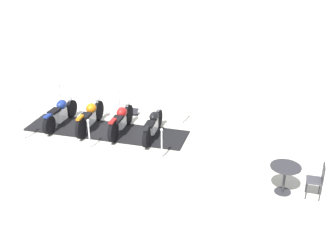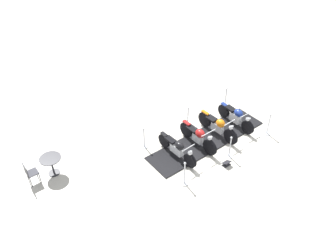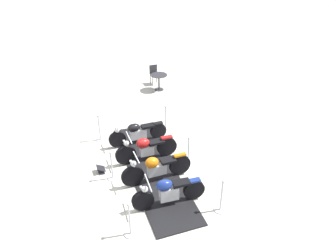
{
  "view_description": "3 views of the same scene",
  "coord_description": "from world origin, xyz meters",
  "px_view_note": "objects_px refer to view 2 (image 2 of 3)",
  "views": [
    {
      "loc": [
        -4.77,
        -12.82,
        6.53
      ],
      "look_at": [
        1.37,
        -1.9,
        0.66
      ],
      "focal_mm": 46.71,
      "sensor_mm": 36.0,
      "label": 1
    },
    {
      "loc": [
        11.53,
        -0.26,
        9.75
      ],
      "look_at": [
        0.56,
        -1.62,
        1.05
      ],
      "focal_mm": 37.33,
      "sensor_mm": 36.0,
      "label": 2
    },
    {
      "loc": [
        -4.21,
        7.5,
        6.76
      ],
      "look_at": [
        0.08,
        -1.4,
        0.91
      ],
      "focal_mm": 35.19,
      "sensor_mm": 36.0,
      "label": 3
    }
  ],
  "objects_px": {
    "cafe_table": "(51,162)",
    "cafe_chair_near_table": "(30,172)",
    "stanchion_right_mid": "(230,150)",
    "stanchion_left_mid": "(188,119)",
    "stanchion_right_front": "(184,177)",
    "info_placard": "(226,164)",
    "stanchion_right_rear": "(268,128)",
    "stanchion_left_rear": "(225,101)",
    "motorcycle_black": "(177,148)",
    "motorcycle_maroon": "(198,136)",
    "stanchion_left_front": "(144,140)",
    "motorcycle_navy": "(236,117)",
    "motorcycle_copper": "(218,126)"
  },
  "relations": [
    {
      "from": "motorcycle_black",
      "to": "stanchion_left_front",
      "type": "distance_m",
      "value": 1.49
    },
    {
      "from": "motorcycle_black",
      "to": "stanchion_right_front",
      "type": "xyz_separation_m",
      "value": [
        1.37,
        0.41,
        -0.14
      ]
    },
    {
      "from": "stanchion_left_front",
      "to": "cafe_chair_near_table",
      "type": "relative_size",
      "value": 1.05
    },
    {
      "from": "motorcycle_black",
      "to": "cafe_chair_near_table",
      "type": "height_order",
      "value": "cafe_chair_near_table"
    },
    {
      "from": "info_placard",
      "to": "stanchion_right_rear",
      "type": "bearing_deg",
      "value": -173.95
    },
    {
      "from": "motorcycle_maroon",
      "to": "stanchion_right_mid",
      "type": "bearing_deg",
      "value": 23.35
    },
    {
      "from": "motorcycle_navy",
      "to": "stanchion_right_mid",
      "type": "relative_size",
      "value": 1.6
    },
    {
      "from": "stanchion_right_front",
      "to": "stanchion_left_front",
      "type": "relative_size",
      "value": 1.06
    },
    {
      "from": "stanchion_right_front",
      "to": "motorcycle_black",
      "type": "bearing_deg",
      "value": -163.44
    },
    {
      "from": "stanchion_right_rear",
      "to": "cafe_table",
      "type": "bearing_deg",
      "value": -67.52
    },
    {
      "from": "stanchion_right_rear",
      "to": "stanchion_left_front",
      "type": "bearing_deg",
      "value": -73.46
    },
    {
      "from": "stanchion_right_front",
      "to": "stanchion_left_rear",
      "type": "height_order",
      "value": "stanchion_left_rear"
    },
    {
      "from": "motorcycle_maroon",
      "to": "stanchion_right_rear",
      "type": "distance_m",
      "value": 3.2
    },
    {
      "from": "stanchion_left_front",
      "to": "stanchion_right_mid",
      "type": "distance_m",
      "value": 3.5
    },
    {
      "from": "stanchion_right_mid",
      "to": "cafe_table",
      "type": "height_order",
      "value": "stanchion_right_mid"
    },
    {
      "from": "stanchion_right_mid",
      "to": "motorcycle_black",
      "type": "bearing_deg",
      "value": -81.56
    },
    {
      "from": "stanchion_right_front",
      "to": "stanchion_left_mid",
      "type": "relative_size",
      "value": 1.06
    },
    {
      "from": "motorcycle_copper",
      "to": "stanchion_left_front",
      "type": "bearing_deg",
      "value": -116.01
    },
    {
      "from": "stanchion_right_front",
      "to": "info_placard",
      "type": "distance_m",
      "value": 1.97
    },
    {
      "from": "stanchion_right_mid",
      "to": "stanchion_right_rear",
      "type": "relative_size",
      "value": 0.97
    },
    {
      "from": "stanchion_left_rear",
      "to": "cafe_table",
      "type": "distance_m",
      "value": 8.42
    },
    {
      "from": "stanchion_left_rear",
      "to": "stanchion_right_rear",
      "type": "xyz_separation_m",
      "value": [
        1.82,
        1.83,
        0.0
      ]
    },
    {
      "from": "stanchion_left_mid",
      "to": "cafe_table",
      "type": "height_order",
      "value": "stanchion_left_mid"
    },
    {
      "from": "motorcycle_black",
      "to": "stanchion_left_mid",
      "type": "distance_m",
      "value": 2.15
    },
    {
      "from": "stanchion_left_front",
      "to": "cafe_table",
      "type": "bearing_deg",
      "value": -58.91
    },
    {
      "from": "motorcycle_black",
      "to": "stanchion_right_front",
      "type": "height_order",
      "value": "stanchion_right_front"
    },
    {
      "from": "motorcycle_maroon",
      "to": "stanchion_left_front",
      "type": "bearing_deg",
      "value": -126.62
    },
    {
      "from": "motorcycle_black",
      "to": "info_placard",
      "type": "relative_size",
      "value": 4.16
    },
    {
      "from": "stanchion_left_front",
      "to": "motorcycle_maroon",
      "type": "bearing_deg",
      "value": 99.09
    },
    {
      "from": "stanchion_right_front",
      "to": "stanchion_right_mid",
      "type": "bearing_deg",
      "value": 135.09
    },
    {
      "from": "stanchion_left_mid",
      "to": "cafe_table",
      "type": "distance_m",
      "value": 6.06
    },
    {
      "from": "cafe_table",
      "to": "stanchion_right_front",
      "type": "bearing_deg",
      "value": 91.19
    },
    {
      "from": "info_placard",
      "to": "stanchion_left_rear",
      "type": "bearing_deg",
      "value": -134.37
    },
    {
      "from": "stanchion_right_mid",
      "to": "info_placard",
      "type": "bearing_deg",
      "value": -11.05
    },
    {
      "from": "stanchion_right_rear",
      "to": "cafe_chair_near_table",
      "type": "height_order",
      "value": "stanchion_right_rear"
    },
    {
      "from": "stanchion_right_mid",
      "to": "stanchion_left_rear",
      "type": "relative_size",
      "value": 0.96
    },
    {
      "from": "motorcycle_black",
      "to": "stanchion_right_mid",
      "type": "height_order",
      "value": "stanchion_right_mid"
    },
    {
      "from": "cafe_table",
      "to": "cafe_chair_near_table",
      "type": "relative_size",
      "value": 0.83
    },
    {
      "from": "motorcycle_black",
      "to": "stanchion_right_mid",
      "type": "bearing_deg",
      "value": 50.97
    },
    {
      "from": "stanchion_right_mid",
      "to": "cafe_chair_near_table",
      "type": "height_order",
      "value": "stanchion_right_mid"
    },
    {
      "from": "stanchion_left_mid",
      "to": "stanchion_right_mid",
      "type": "bearing_deg",
      "value": 45.09
    },
    {
      "from": "motorcycle_black",
      "to": "stanchion_left_front",
      "type": "relative_size",
      "value": 1.67
    },
    {
      "from": "stanchion_right_rear",
      "to": "stanchion_left_rear",
      "type": "bearing_deg",
      "value": -134.91
    },
    {
      "from": "motorcycle_black",
      "to": "stanchion_left_rear",
      "type": "height_order",
      "value": "stanchion_left_rear"
    },
    {
      "from": "stanchion_right_mid",
      "to": "stanchion_left_rear",
      "type": "bearing_deg",
      "value": -177.5
    },
    {
      "from": "motorcycle_black",
      "to": "motorcycle_navy",
      "type": "distance_m",
      "value": 3.38
    },
    {
      "from": "stanchion_left_mid",
      "to": "motorcycle_navy",
      "type": "bearing_deg",
      "value": 97.15
    },
    {
      "from": "stanchion_left_rear",
      "to": "cafe_chair_near_table",
      "type": "relative_size",
      "value": 1.12
    },
    {
      "from": "motorcycle_navy",
      "to": "stanchion_left_front",
      "type": "relative_size",
      "value": 1.64
    },
    {
      "from": "motorcycle_black",
      "to": "stanchion_left_rear",
      "type": "xyz_separation_m",
      "value": [
        -3.81,
        1.93,
        -0.15
      ]
    }
  ]
}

